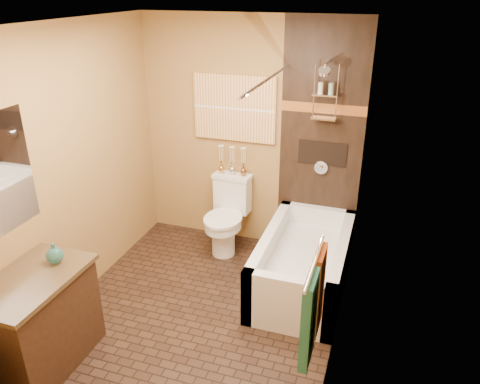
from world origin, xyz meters
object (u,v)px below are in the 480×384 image
at_px(sunset_painting, 235,108).
at_px(toilet, 227,215).
at_px(bathtub, 303,267).
at_px(vanity, 39,322).

height_order(sunset_painting, toilet, sunset_painting).
xyz_separation_m(bathtub, vanity, (-1.72, -1.65, 0.18)).
bearing_deg(toilet, vanity, -105.67).
relative_size(toilet, vanity, 0.91).
bearing_deg(vanity, bathtub, 44.10).
bearing_deg(bathtub, vanity, -136.23).
xyz_separation_m(toilet, vanity, (-0.77, -2.11, -0.02)).
bearing_deg(sunset_painting, bathtub, -37.20).
height_order(bathtub, toilet, toilet).
relative_size(bathtub, toilet, 1.81).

